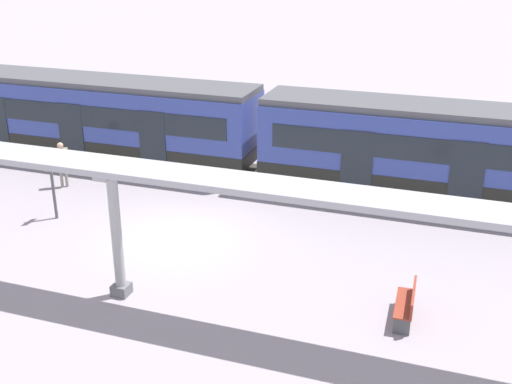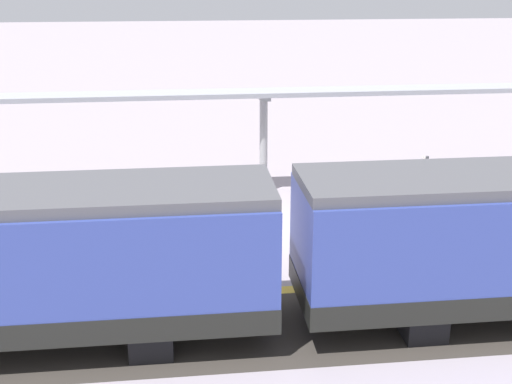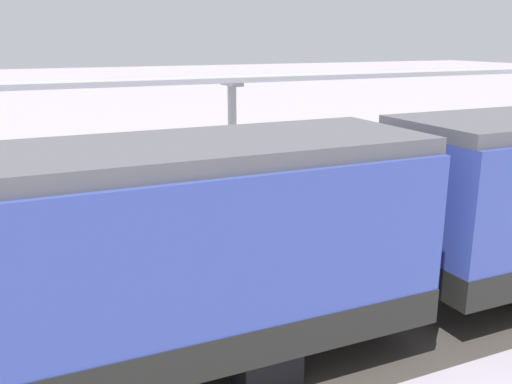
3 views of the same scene
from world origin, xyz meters
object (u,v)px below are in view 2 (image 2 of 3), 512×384
at_px(bench_near_end, 49,200).
at_px(bench_mid_platform, 471,183).
at_px(canopy_pillar_second, 264,144).
at_px(passenger_waiting_near_edge, 508,218).
at_px(platform_info_sign, 425,183).

distance_m(bench_near_end, bench_mid_platform, 14.53).
bearing_deg(canopy_pillar_second, bench_near_end, 99.92).
bearing_deg(passenger_waiting_near_edge, canopy_pillar_second, 44.40).
height_order(canopy_pillar_second, passenger_waiting_near_edge, canopy_pillar_second).
relative_size(bench_mid_platform, platform_info_sign, 0.68).
bearing_deg(canopy_pillar_second, passenger_waiting_near_edge, -135.60).
bearing_deg(canopy_pillar_second, bench_mid_platform, -99.28).
height_order(platform_info_sign, passenger_waiting_near_edge, platform_info_sign).
relative_size(bench_mid_platform, passenger_waiting_near_edge, 0.86).
distance_m(platform_info_sign, passenger_waiting_near_edge, 2.95).
bearing_deg(bench_near_end, platform_info_sign, -101.17).
relative_size(canopy_pillar_second, platform_info_sign, 1.60).
xyz_separation_m(bench_mid_platform, platform_info_sign, (-2.43, 2.66, 0.89)).
bearing_deg(bench_mid_platform, bench_near_end, 90.34).
xyz_separation_m(bench_near_end, passenger_waiting_near_edge, (-4.90, -13.31, 0.65)).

